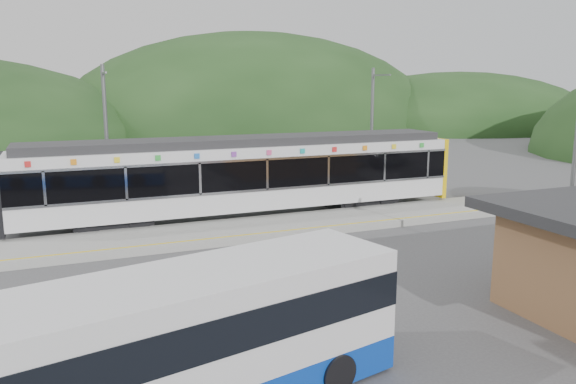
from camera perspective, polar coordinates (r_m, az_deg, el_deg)
name	(u,v)px	position (r m, az deg, el deg)	size (l,w,h in m)	color
ground	(326,249)	(21.34, 3.90, -5.76)	(120.00, 120.00, 0.00)	#4C4C4F
hills	(390,207)	(28.78, 10.29, -1.56)	(146.00, 149.00, 26.00)	#1E3D19
platform	(292,225)	(24.20, 0.43, -3.37)	(26.00, 3.20, 0.30)	#9E9E99
yellow_line	(305,228)	(23.00, 1.69, -3.73)	(26.00, 0.10, 0.01)	yellow
train	(246,174)	(25.89, -4.28, 1.86)	(20.44, 3.01, 3.74)	black
catenary_mast_west	(107,139)	(27.06, -17.94, 5.14)	(0.18, 1.80, 7.00)	slate
catenary_mast_east	(372,130)	(31.44, 8.53, 6.26)	(0.18, 1.80, 7.00)	slate
bus	(152,358)	(10.67, -13.65, -16.06)	(10.17, 4.45, 2.70)	#0B3AAE
lamp_post	(576,176)	(19.68, 27.22, 1.50)	(0.36, 0.99, 5.51)	slate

